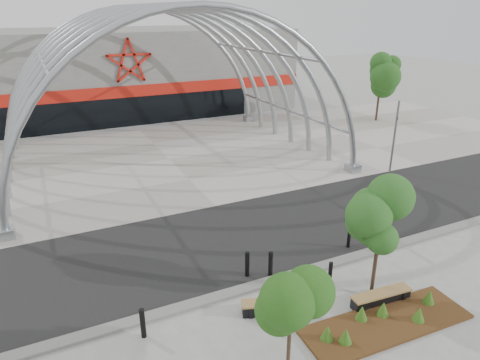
{
  "coord_description": "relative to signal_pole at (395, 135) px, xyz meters",
  "views": [
    {
      "loc": [
        -7.77,
        -12.19,
        9.77
      ],
      "look_at": [
        0.0,
        4.0,
        2.6
      ],
      "focal_mm": 32.0,
      "sensor_mm": 36.0,
      "label": 1
    }
  ],
  "objects": [
    {
      "name": "ground",
      "position": [
        -12.27,
        -7.06,
        -2.41
      ],
      "size": [
        140.0,
        140.0,
        0.0
      ],
      "primitive_type": "plane",
      "color": "gray",
      "rests_on": "ground"
    },
    {
      "name": "road",
      "position": [
        -12.27,
        -3.56,
        -2.4
      ],
      "size": [
        140.0,
        7.0,
        0.02
      ],
      "primitive_type": "cube",
      "color": "black",
      "rests_on": "ground"
    },
    {
      "name": "forecourt",
      "position": [
        -12.27,
        8.44,
        -2.39
      ],
      "size": [
        60.0,
        17.0,
        0.04
      ],
      "primitive_type": "cube",
      "color": "gray",
      "rests_on": "ground"
    },
    {
      "name": "kerb",
      "position": [
        -12.27,
        -7.31,
        -2.35
      ],
      "size": [
        60.0,
        0.5,
        0.12
      ],
      "primitive_type": "cube",
      "color": "#62625E",
      "rests_on": "ground"
    },
    {
      "name": "arena_building",
      "position": [
        -12.27,
        26.39,
        1.58
      ],
      "size": [
        34.0,
        15.24,
        8.0
      ],
      "color": "slate",
      "rests_on": "ground"
    },
    {
      "name": "vault_canopy",
      "position": [
        -12.27,
        8.44,
        -2.39
      ],
      "size": [
        20.8,
        15.8,
        20.36
      ],
      "color": "#93989C",
      "rests_on": "ground"
    },
    {
      "name": "planting_bed",
      "position": [
        -10.77,
        -11.01,
        -2.26
      ],
      "size": [
        6.0,
        2.09,
        0.63
      ],
      "color": "#3F260E",
      "rests_on": "ground"
    },
    {
      "name": "signal_pole",
      "position": [
        0.0,
        0.0,
        0.0
      ],
      "size": [
        0.24,
        0.65,
        4.61
      ],
      "color": "slate",
      "rests_on": "ground"
    },
    {
      "name": "street_tree_0",
      "position": [
        -14.82,
        -11.48,
        0.07
      ],
      "size": [
        1.51,
        1.51,
        3.45
      ],
      "color": "black",
      "rests_on": "ground"
    },
    {
      "name": "street_tree_1",
      "position": [
        -9.96,
        -9.49,
        0.49
      ],
      "size": [
        1.71,
        1.71,
        4.04
      ],
      "color": "black",
      "rests_on": "ground"
    },
    {
      "name": "bench_0",
      "position": [
        -13.75,
        -8.89,
        -2.17
      ],
      "size": [
        2.32,
        1.25,
        0.48
      ],
      "color": "black",
      "rests_on": "ground"
    },
    {
      "name": "bench_1",
      "position": [
        -10.1,
        -10.11,
        -2.17
      ],
      "size": [
        2.35,
        0.69,
        0.49
      ],
      "color": "black",
      "rests_on": "ground"
    },
    {
      "name": "bollard_0",
      "position": [
        -18.11,
        -8.09,
        -1.88
      ],
      "size": [
        0.17,
        0.17,
        1.06
      ],
      "primitive_type": "cylinder",
      "color": "black",
      "rests_on": "ground"
    },
    {
      "name": "bollard_1",
      "position": [
        -13.62,
        -6.52,
        -1.87
      ],
      "size": [
        0.17,
        0.17,
        1.07
      ],
      "primitive_type": "cylinder",
      "color": "black",
      "rests_on": "ground"
    },
    {
      "name": "bollard_2",
      "position": [
        -12.79,
        -6.9,
        -1.87
      ],
      "size": [
        0.17,
        0.17,
        1.07
      ],
      "primitive_type": "cylinder",
      "color": "black",
      "rests_on": "ground"
    },
    {
      "name": "bollard_3",
      "position": [
        -11.03,
        -8.37,
        -1.93
      ],
      "size": [
        0.15,
        0.15,
        0.96
      ],
      "primitive_type": "cylinder",
      "color": "black",
      "rests_on": "ground"
    },
    {
      "name": "bollard_4",
      "position": [
        -8.62,
        -6.49,
        -1.96
      ],
      "size": [
        0.14,
        0.14,
        0.9
      ],
      "primitive_type": "cylinder",
      "color": "black",
      "rests_on": "ground"
    },
    {
      "name": "bg_tree_1",
      "position": [
        8.73,
        10.94,
        1.84
      ],
      "size": [
        2.7,
        2.7,
        5.91
      ],
      "color": "black",
      "rests_on": "ground"
    }
  ]
}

